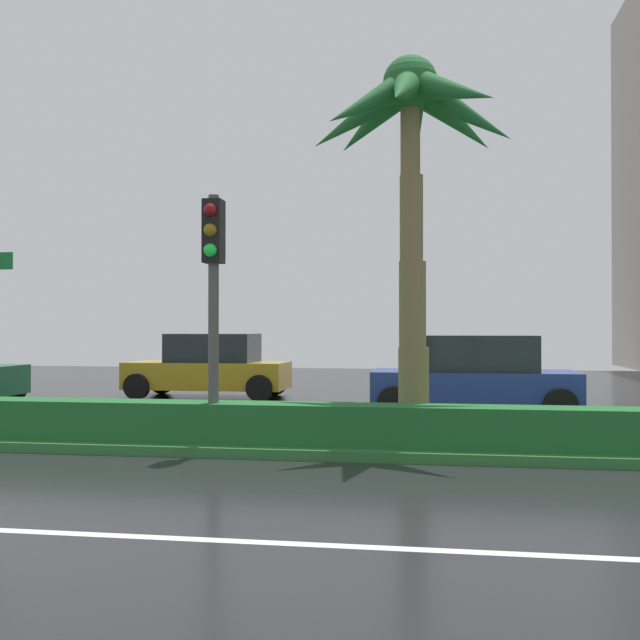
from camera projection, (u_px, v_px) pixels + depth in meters
ground_plane at (125, 430)px, 14.16m from camera, size 90.00×42.00×0.10m
median_strip at (102, 431)px, 13.18m from camera, size 85.50×4.00×0.15m
median_hedge at (62, 419)px, 11.80m from camera, size 76.50×0.70×0.60m
palm_tree_centre_left at (411, 133)px, 12.26m from camera, size 3.56×3.72×6.18m
traffic_signal_median_right at (213, 272)px, 11.30m from camera, size 0.28×0.43×3.74m
car_in_traffic_second at (210, 367)px, 20.30m from camera, size 4.30×2.02×1.72m
car_in_traffic_third at (476, 377)px, 16.04m from camera, size 4.30×2.02×1.72m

